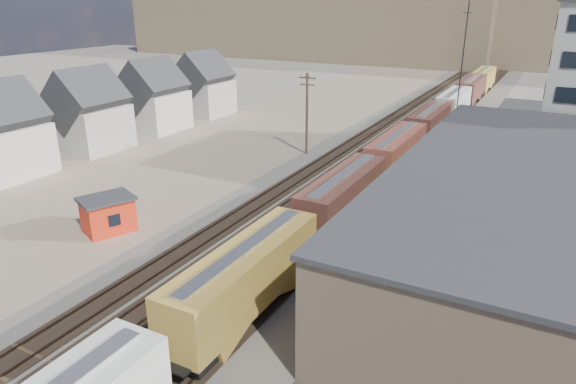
% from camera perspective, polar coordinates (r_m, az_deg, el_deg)
% --- Properties ---
extents(ground, '(300.00, 300.00, 0.00)m').
position_cam_1_polar(ground, '(29.43, -20.95, -19.25)').
color(ground, '#6B6356').
rests_on(ground, ground).
extents(ballast_bed, '(18.00, 200.00, 0.06)m').
position_cam_1_polar(ballast_bed, '(68.83, 11.41, 4.94)').
color(ballast_bed, '#4C4742').
rests_on(ballast_bed, ground).
extents(dirt_yard, '(24.00, 180.00, 0.03)m').
position_cam_1_polar(dirt_yard, '(68.60, -7.39, 5.12)').
color(dirt_yard, '#836D5A').
rests_on(dirt_yard, ground).
extents(rail_tracks, '(11.40, 200.00, 0.24)m').
position_cam_1_polar(rail_tracks, '(68.96, 10.98, 5.07)').
color(rail_tracks, black).
rests_on(rail_tracks, ground).
extents(freight_train, '(3.00, 119.74, 4.46)m').
position_cam_1_polar(freight_train, '(64.05, 13.95, 6.13)').
color(freight_train, black).
rests_on(freight_train, ground).
extents(warehouse, '(12.40, 40.40, 7.25)m').
position_cam_1_polar(warehouse, '(41.54, 21.24, -1.34)').
color(warehouse, tan).
rests_on(warehouse, ground).
extents(utility_pole_north, '(2.20, 0.32, 10.00)m').
position_cam_1_polar(utility_pole_north, '(63.29, 2.11, 8.88)').
color(utility_pole_north, '#382619').
rests_on(utility_pole_north, ground).
extents(radio_mast, '(1.20, 0.16, 18.00)m').
position_cam_1_polar(radio_mast, '(75.34, 18.70, 12.70)').
color(radio_mast, black).
rests_on(radio_mast, ground).
extents(townhouse_row, '(8.15, 68.16, 10.47)m').
position_cam_1_polar(townhouse_row, '(66.75, -25.17, 6.72)').
color(townhouse_row, '#B7B2A8').
rests_on(townhouse_row, ground).
extents(hills_north, '(265.00, 80.00, 32.00)m').
position_cam_1_polar(hills_north, '(182.62, 23.43, 17.81)').
color(hills_north, brown).
rests_on(hills_north, ground).
extents(maintenance_shed, '(4.63, 5.11, 3.05)m').
position_cam_1_polar(maintenance_shed, '(44.94, -19.37, -2.33)').
color(maintenance_shed, red).
rests_on(maintenance_shed, ground).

